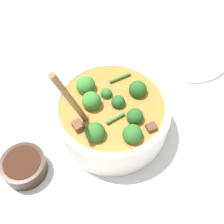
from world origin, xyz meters
TOP-DOWN VIEW (x-y plane):
  - ground_plane at (0.00, 0.00)m, footprint 4.00×4.00m
  - stew_bowl at (0.00, -0.00)m, footprint 0.26×0.26m
  - condiment_bowl at (0.08, -0.20)m, footprint 0.09×0.09m
  - empty_plate at (-0.21, 0.26)m, footprint 0.25×0.25m

SIDE VIEW (x-z plane):
  - ground_plane at x=0.00m, z-range 0.00..0.00m
  - empty_plate at x=-0.21m, z-range 0.00..0.02m
  - condiment_bowl at x=0.08m, z-range 0.00..0.04m
  - stew_bowl at x=0.00m, z-range -0.07..0.18m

